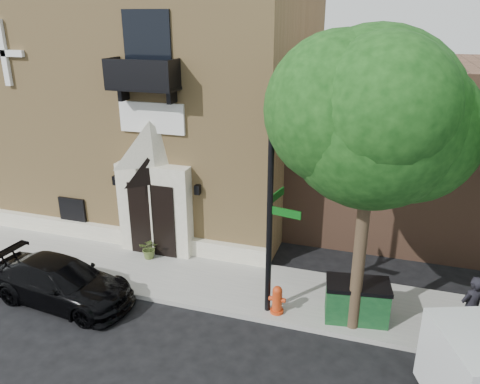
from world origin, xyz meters
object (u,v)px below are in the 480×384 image
at_px(pedestrian_near, 470,308).
at_px(dumpster, 357,300).
at_px(black_sedan, 62,282).
at_px(street_sign, 271,212).
at_px(fire_hydrant, 277,300).

bearing_deg(pedestrian_near, dumpster, -36.22).
bearing_deg(dumpster, black_sedan, -177.85).
xyz_separation_m(black_sedan, pedestrian_near, (11.18, 1.55, 0.41)).
bearing_deg(street_sign, dumpster, 19.31).
height_order(black_sedan, fire_hydrant, black_sedan).
distance_m(street_sign, pedestrian_near, 5.61).
xyz_separation_m(fire_hydrant, dumpster, (2.14, 0.41, 0.15)).
distance_m(street_sign, dumpster, 3.45).
relative_size(black_sedan, dumpster, 2.45).
height_order(fire_hydrant, pedestrian_near, pedestrian_near).
xyz_separation_m(street_sign, pedestrian_near, (5.19, 0.32, -2.11)).
bearing_deg(fire_hydrant, pedestrian_near, 4.37).
relative_size(black_sedan, pedestrian_near, 2.46).
xyz_separation_m(dumpster, pedestrian_near, (2.79, -0.04, 0.35)).
relative_size(street_sign, fire_hydrant, 7.15).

